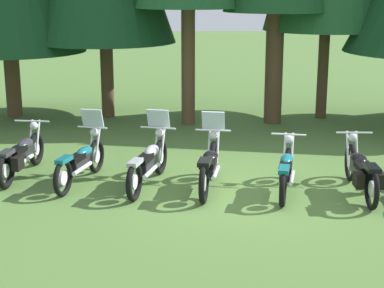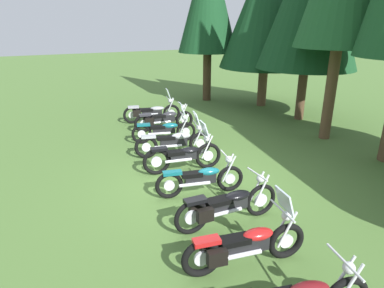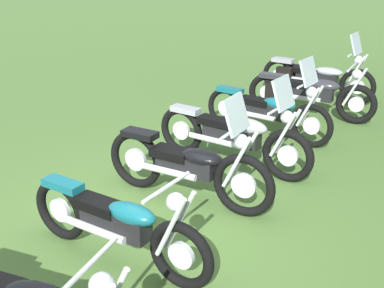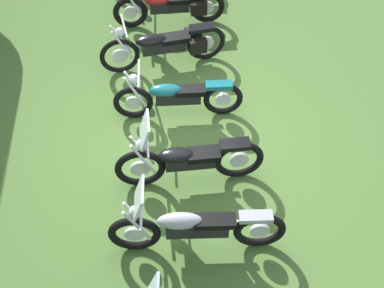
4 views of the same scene
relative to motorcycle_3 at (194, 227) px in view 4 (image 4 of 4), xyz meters
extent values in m
plane|color=#4C7033|center=(1.88, -0.32, -0.48)|extent=(80.00, 80.00, 0.00)
torus|color=black|center=(0.19, 0.78, -0.12)|extent=(0.28, 0.72, 0.71)
cylinder|color=silver|center=(0.19, 0.78, -0.12)|extent=(0.12, 0.28, 0.27)
torus|color=black|center=(-0.22, -0.85, -0.12)|extent=(0.28, 0.72, 0.71)
cylinder|color=silver|center=(-0.22, -0.85, -0.12)|extent=(0.12, 0.28, 0.27)
cube|color=black|center=(-0.01, -0.04, 0.00)|extent=(0.39, 0.85, 0.27)
ellipsoid|color=#9EA0A8|center=(0.04, 0.19, 0.17)|extent=(0.37, 0.63, 0.21)
cube|color=black|center=(-0.07, -0.26, 0.14)|extent=(0.35, 0.59, 0.10)
cube|color=#9EA0A8|center=(-0.20, -0.77, 0.21)|extent=(0.28, 0.47, 0.08)
cylinder|color=silver|center=(0.11, 0.74, 0.18)|extent=(0.13, 0.34, 0.65)
cylinder|color=silver|center=(0.25, 0.70, 0.18)|extent=(0.13, 0.34, 0.65)
cylinder|color=silver|center=(0.16, 0.64, 0.52)|extent=(0.70, 0.21, 0.04)
sphere|color=silver|center=(0.18, 0.73, 0.40)|extent=(0.21, 0.21, 0.17)
cylinder|color=silver|center=(0.06, -0.24, -0.10)|extent=(0.28, 0.83, 0.08)
cube|color=silver|center=(0.16, 0.66, 0.70)|extent=(0.46, 0.26, 0.39)
torus|color=black|center=(1.26, 0.47, -0.10)|extent=(0.23, 0.76, 0.75)
cylinder|color=silver|center=(1.26, 0.47, -0.10)|extent=(0.10, 0.30, 0.29)
torus|color=black|center=(1.01, -0.99, -0.10)|extent=(0.23, 0.76, 0.75)
cylinder|color=silver|center=(1.01, -0.99, -0.10)|extent=(0.10, 0.30, 0.29)
cube|color=black|center=(1.13, -0.26, 0.00)|extent=(0.35, 0.76, 0.22)
ellipsoid|color=black|center=(1.17, -0.06, 0.13)|extent=(0.37, 0.56, 0.17)
cube|color=black|center=(1.10, -0.46, 0.10)|extent=(0.34, 0.52, 0.10)
cube|color=black|center=(1.02, -0.91, 0.26)|extent=(0.28, 0.47, 0.08)
cylinder|color=silver|center=(1.16, 0.42, 0.20)|extent=(0.10, 0.34, 0.65)
cylinder|color=silver|center=(1.33, 0.39, 0.20)|extent=(0.10, 0.34, 0.65)
cylinder|color=silver|center=(1.23, 0.33, 0.54)|extent=(0.68, 0.15, 0.04)
sphere|color=silver|center=(1.25, 0.42, 0.42)|extent=(0.20, 0.20, 0.17)
cylinder|color=silver|center=(1.25, -0.44, -0.08)|extent=(0.20, 0.73, 0.08)
cube|color=silver|center=(1.24, 0.35, 0.72)|extent=(0.46, 0.22, 0.39)
torus|color=black|center=(2.70, 0.28, -0.14)|extent=(0.24, 0.67, 0.67)
cylinder|color=silver|center=(2.70, 0.28, -0.14)|extent=(0.10, 0.26, 0.26)
torus|color=black|center=(2.37, -1.19, -0.14)|extent=(0.24, 0.67, 0.67)
cylinder|color=silver|center=(2.37, -1.19, -0.14)|extent=(0.10, 0.26, 0.26)
cube|color=black|center=(2.53, -0.46, -0.04)|extent=(0.35, 0.77, 0.24)
ellipsoid|color=#14606B|center=(2.58, -0.25, 0.11)|extent=(0.35, 0.57, 0.19)
cube|color=black|center=(2.49, -0.66, 0.08)|extent=(0.33, 0.53, 0.10)
cube|color=#14606B|center=(2.39, -1.11, 0.17)|extent=(0.27, 0.47, 0.08)
cylinder|color=silver|center=(2.62, 0.23, 0.16)|extent=(0.12, 0.34, 0.65)
cylinder|color=silver|center=(2.76, 0.20, 0.16)|extent=(0.12, 0.34, 0.65)
cylinder|color=silver|center=(2.67, 0.14, 0.49)|extent=(0.65, 0.18, 0.04)
sphere|color=silver|center=(2.69, 0.23, 0.37)|extent=(0.20, 0.20, 0.17)
cylinder|color=silver|center=(2.61, -0.64, -0.12)|extent=(0.24, 0.74, 0.08)
torus|color=black|center=(3.92, 0.27, -0.11)|extent=(0.12, 0.73, 0.73)
cylinder|color=silver|center=(3.92, 0.27, -0.11)|extent=(0.06, 0.29, 0.29)
torus|color=black|center=(3.86, -1.34, -0.11)|extent=(0.12, 0.73, 0.73)
cylinder|color=silver|center=(3.86, -1.34, -0.11)|extent=(0.06, 0.29, 0.29)
cube|color=black|center=(3.89, -0.54, -0.01)|extent=(0.26, 0.81, 0.23)
ellipsoid|color=black|center=(3.90, -0.32, 0.14)|extent=(0.31, 0.58, 0.18)
cube|color=black|center=(3.88, -0.76, 0.11)|extent=(0.29, 0.54, 0.10)
cube|color=black|center=(3.86, -1.27, 0.24)|extent=(0.23, 0.45, 0.08)
cylinder|color=silver|center=(3.83, 0.21, 0.19)|extent=(0.06, 0.34, 0.65)
cylinder|color=silver|center=(4.01, 0.20, 0.19)|extent=(0.06, 0.34, 0.65)
cylinder|color=silver|center=(3.92, 0.13, 0.53)|extent=(0.69, 0.06, 0.04)
sphere|color=silver|center=(3.92, 0.22, 0.41)|extent=(0.18, 0.18, 0.17)
cylinder|color=silver|center=(4.03, -0.72, -0.09)|extent=(0.11, 0.80, 0.08)
cube|color=black|center=(3.68, -1.14, -0.01)|extent=(0.15, 0.33, 0.26)
cube|color=black|center=(4.05, -1.15, -0.01)|extent=(0.15, 0.33, 0.26)
torus|color=black|center=(5.24, -0.19, -0.13)|extent=(0.23, 0.70, 0.69)
cylinder|color=silver|center=(5.24, -0.19, -0.13)|extent=(0.09, 0.26, 0.26)
torus|color=black|center=(4.98, -1.72, -0.13)|extent=(0.23, 0.70, 0.69)
cylinder|color=silver|center=(4.98, -1.72, -0.13)|extent=(0.09, 0.26, 0.26)
cube|color=black|center=(5.11, -0.96, -0.02)|extent=(0.34, 0.79, 0.25)
cylinder|color=silver|center=(5.15, -0.24, 0.17)|extent=(0.10, 0.34, 0.65)
cylinder|color=silver|center=(5.22, -1.15, -0.11)|extent=(0.20, 0.77, 0.08)
cube|color=black|center=(4.85, -1.50, -0.03)|extent=(0.19, 0.34, 0.26)
camera|label=1|loc=(0.63, -11.38, 3.28)|focal=58.46mm
camera|label=2|loc=(8.87, -3.83, 3.45)|focal=31.29mm
camera|label=3|loc=(6.15, 1.64, 2.39)|focal=46.70mm
camera|label=4|loc=(-3.61, 1.07, 5.91)|focal=48.96mm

